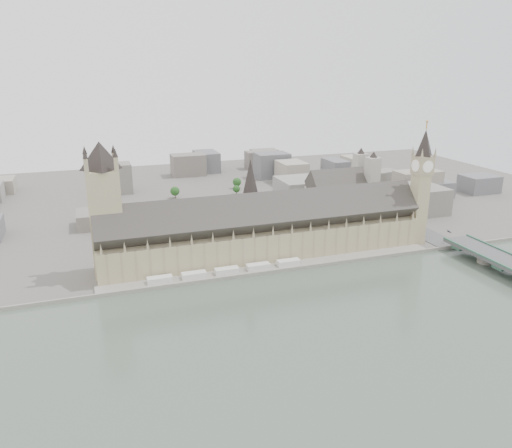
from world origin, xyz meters
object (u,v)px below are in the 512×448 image
object	(u,v)px
palace_of_westminster	(265,231)
elizabeth_tower	(421,179)
car_approach	(449,232)
victoria_tower	(104,203)
westminster_abbey	(342,195)

from	to	relation	value
palace_of_westminster	elizabeth_tower	xyz separation A→B (m)	(138.00, -11.70, 35.38)
palace_of_westminster	car_approach	distance (m)	167.16
victoria_tower	car_approach	xyz separation A→B (m)	(287.27, -28.41, -44.30)
elizabeth_tower	car_approach	xyz separation A→B (m)	(27.27, -10.41, -47.18)
palace_of_westminster	elizabeth_tower	distance (m)	142.94
car_approach	palace_of_westminster	bearing A→B (deg)	175.01
palace_of_westminster	car_approach	world-z (taller)	palace_of_westminster
elizabeth_tower	car_approach	bearing A→B (deg)	-20.90
elizabeth_tower	westminster_abbey	xyz separation A→B (m)	(-27.08, 87.00, -33.01)
palace_of_westminster	westminster_abbey	world-z (taller)	westminster_abbey
palace_of_westminster	victoria_tower	xyz separation A→B (m)	(-122.00, 6.30, 32.50)
elizabeth_tower	car_approach	world-z (taller)	elizabeth_tower
victoria_tower	palace_of_westminster	bearing A→B (deg)	-2.96
elizabeth_tower	victoria_tower	world-z (taller)	elizabeth_tower
victoria_tower	westminster_abbey	xyz separation A→B (m)	(232.92, 69.00, -30.12)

